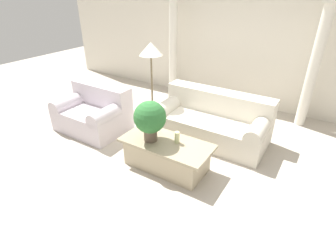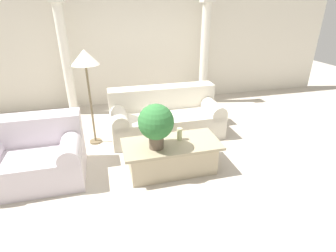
{
  "view_description": "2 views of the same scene",
  "coord_description": "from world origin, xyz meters",
  "views": [
    {
      "loc": [
        1.84,
        -3.14,
        2.46
      ],
      "look_at": [
        -0.03,
        -0.18,
        0.58
      ],
      "focal_mm": 28.0,
      "sensor_mm": 36.0,
      "label": 1
    },
    {
      "loc": [
        -0.77,
        -3.47,
        2.2
      ],
      "look_at": [
        0.13,
        -0.0,
        0.51
      ],
      "focal_mm": 28.0,
      "sensor_mm": 36.0,
      "label": 2
    }
  ],
  "objects": [
    {
      "name": "ground_plane",
      "position": [
        0.0,
        0.0,
        0.0
      ],
      "size": [
        16.0,
        16.0,
        0.0
      ],
      "primitive_type": "plane",
      "color": "#BCB2A3"
    },
    {
      "name": "wall_back",
      "position": [
        0.0,
        2.66,
        1.6
      ],
      "size": [
        10.0,
        0.06,
        3.2
      ],
      "color": "silver",
      "rests_on": "ground_plane"
    },
    {
      "name": "sofa_long",
      "position": [
        0.29,
        0.79,
        0.33
      ],
      "size": [
        1.96,
        0.92,
        0.82
      ],
      "color": "beige",
      "rests_on": "ground_plane"
    },
    {
      "name": "loveseat",
      "position": [
        -1.76,
        -0.08,
        0.34
      ],
      "size": [
        1.27,
        0.92,
        0.82
      ],
      "color": "silver",
      "rests_on": "ground_plane"
    },
    {
      "name": "coffee_table",
      "position": [
        0.08,
        -0.4,
        0.23
      ],
      "size": [
        1.35,
        0.65,
        0.44
      ],
      "color": "tan",
      "rests_on": "ground_plane"
    },
    {
      "name": "potted_plant",
      "position": [
        -0.15,
        -0.47,
        0.8
      ],
      "size": [
        0.47,
        0.47,
        0.61
      ],
      "color": "brown",
      "rests_on": "coffee_table"
    },
    {
      "name": "pillar_candle",
      "position": [
        0.22,
        -0.33,
        0.53
      ],
      "size": [
        0.07,
        0.07,
        0.17
      ],
      "color": "beige",
      "rests_on": "coffee_table"
    },
    {
      "name": "floor_lamp",
      "position": [
        -0.98,
        0.73,
        1.39
      ],
      "size": [
        0.43,
        0.43,
        1.57
      ],
      "color": "brown",
      "rests_on": "ground_plane"
    },
    {
      "name": "column_left",
      "position": [
        -1.42,
        2.22,
        1.16
      ],
      "size": [
        0.27,
        0.27,
        2.27
      ],
      "color": "silver",
      "rests_on": "ground_plane"
    },
    {
      "name": "column_right",
      "position": [
        1.57,
        2.22,
        1.16
      ],
      "size": [
        0.27,
        0.27,
        2.27
      ],
      "color": "silver",
      "rests_on": "ground_plane"
    }
  ]
}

